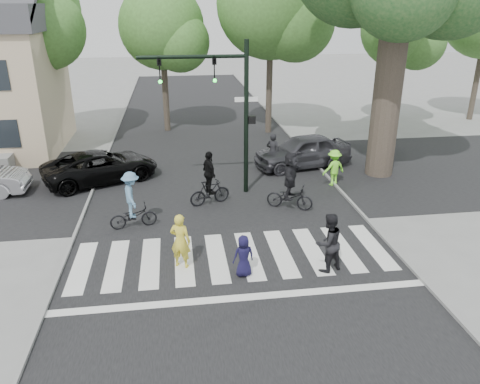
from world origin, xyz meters
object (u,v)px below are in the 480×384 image
object	(u,v)px
car_suv	(101,166)
pedestrian_child	(244,256)
cyclist_mid	(210,183)
cyclist_left	(132,204)
car_grey	(302,151)
cyclist_right	(290,184)
pedestrian_adult	(328,243)
traffic_signal	(224,97)
pedestrian_woman	(180,241)

from	to	relation	value
car_suv	pedestrian_child	bearing A→B (deg)	-174.20
cyclist_mid	cyclist_left	bearing A→B (deg)	-149.34
pedestrian_child	car_grey	world-z (taller)	car_grey
cyclist_right	car_suv	size ratio (longest dim) A/B	0.46
pedestrian_adult	cyclist_left	world-z (taller)	cyclist_left
traffic_signal	car_suv	distance (m)	6.45
pedestrian_child	cyclist_mid	xyz separation A→B (m)	(-0.52, 5.21, 0.25)
traffic_signal	pedestrian_adult	bearing A→B (deg)	-70.63
pedestrian_child	cyclist_right	bearing A→B (deg)	-129.39
car_suv	pedestrian_adult	bearing A→B (deg)	-163.62
cyclist_right	car_suv	world-z (taller)	cyclist_right
car_suv	car_grey	bearing A→B (deg)	-110.95
cyclist_mid	cyclist_right	size ratio (longest dim) A/B	0.95
traffic_signal	car_suv	world-z (taller)	traffic_signal
cyclist_left	pedestrian_child	bearing A→B (deg)	-47.35
pedestrian_child	pedestrian_adult	size ratio (longest dim) A/B	0.70
cyclist_mid	car_grey	bearing A→B (deg)	39.26
cyclist_left	car_suv	distance (m)	5.13
traffic_signal	pedestrian_woman	size ratio (longest dim) A/B	3.57
pedestrian_child	pedestrian_adult	bearing A→B (deg)	168.06
pedestrian_woman	car_suv	bearing A→B (deg)	-43.64
pedestrian_woman	car_suv	distance (m)	8.33
cyclist_left	car_suv	size ratio (longest dim) A/B	0.42
cyclist_right	car_grey	size ratio (longest dim) A/B	0.49
pedestrian_adult	car_suv	distance (m)	11.25
pedestrian_adult	cyclist_mid	distance (m)	6.04
traffic_signal	pedestrian_adult	size ratio (longest dim) A/B	3.38
pedestrian_woman	cyclist_right	xyz separation A→B (m)	(4.14, 3.64, 0.15)
pedestrian_child	pedestrian_woman	bearing A→B (deg)	-33.69
cyclist_right	pedestrian_child	bearing A→B (deg)	-118.77
pedestrian_woman	car_grey	distance (m)	10.16
pedestrian_woman	car_grey	world-z (taller)	pedestrian_woman
traffic_signal	pedestrian_woman	world-z (taller)	traffic_signal
pedestrian_woman	pedestrian_adult	xyz separation A→B (m)	(4.16, -0.79, 0.05)
cyclist_left	car_grey	size ratio (longest dim) A/B	0.44
pedestrian_adult	car_suv	bearing A→B (deg)	-70.28
traffic_signal	pedestrian_child	world-z (taller)	traffic_signal
pedestrian_woman	pedestrian_adult	world-z (taller)	pedestrian_adult
pedestrian_woman	cyclist_right	distance (m)	5.52
pedestrian_child	cyclist_left	bearing A→B (deg)	-57.97
traffic_signal	cyclist_mid	bearing A→B (deg)	-123.54
traffic_signal	car_grey	bearing A→B (deg)	34.64
cyclist_left	cyclist_right	bearing A→B (deg)	8.11
pedestrian_woman	cyclist_mid	bearing A→B (deg)	-81.62
pedestrian_adult	car_grey	distance (m)	9.24
pedestrian_adult	cyclist_right	bearing A→B (deg)	-111.10
cyclist_left	cyclist_mid	distance (m)	3.21
traffic_signal	pedestrian_adult	world-z (taller)	traffic_signal
cyclist_left	car_grey	world-z (taller)	cyclist_left
traffic_signal	pedestrian_woman	xyz separation A→B (m)	(-1.93, -5.56, -3.06)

